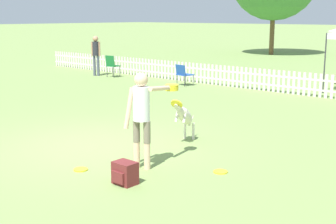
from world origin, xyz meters
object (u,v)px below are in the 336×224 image
Objects in this scene: leaping_dog at (184,116)px; frisbee_near_handler at (81,169)px; frisbee_near_dog at (220,172)px; backpack_on_grass at (125,173)px; folding_chair_green_right at (183,73)px; spectator_standing at (96,52)px; folding_chair_blue_left at (112,64)px; handler_person at (144,109)px.

leaping_dog is 2.57m from frisbee_near_handler.
frisbee_near_dog is (1.66, -1.03, -0.55)m from leaping_dog.
folding_chair_green_right is at bearing 124.99° from backpack_on_grass.
leaping_dog is 4.28× the size of frisbee_near_dog.
spectator_standing reaches higher than frisbee_near_handler.
frisbee_near_handler is at bearing 128.18° from folding_chair_blue_left.
folding_chair_blue_left reaches higher than frisbee_near_dog.
frisbee_near_handler is 12.70m from spectator_standing.
backpack_on_grass reaches higher than frisbee_near_handler.
handler_person is 1.20m from backpack_on_grass.
frisbee_near_dog is 0.14× the size of spectator_standing.
folding_chair_green_right is at bearing 158.25° from spectator_standing.
frisbee_near_dog is 0.26× the size of folding_chair_blue_left.
folding_chair_green_right is at bearing -66.89° from leaping_dog.
frisbee_near_dog is at bearing 131.12° from leaping_dog.
handler_person is 2.09× the size of folding_chair_green_right.
frisbee_near_dog is at bearing 124.18° from spectator_standing.
frisbee_near_handler is 0.66× the size of backpack_on_grass.
folding_chair_green_right reaches higher than frisbee_near_dog.
handler_person is 0.96× the size of spectator_standing.
leaping_dog is 4.28× the size of frisbee_near_handler.
folding_chair_blue_left is at bearing 161.24° from spectator_standing.
handler_person is 1.66m from frisbee_near_dog.
folding_chair_green_right is 4.70m from spectator_standing.
handler_person is at bearing 133.29° from folding_chair_blue_left.
leaping_dog is 1.30× the size of folding_chair_green_right.
spectator_standing is (-10.27, 7.46, 0.00)m from handler_person.
spectator_standing is at bearing 127.03° from handler_person.
backpack_on_grass is at bearing -83.15° from handler_person.
frisbee_near_handler is 1.00× the size of frisbee_near_dog.
folding_chair_blue_left is (-8.68, 8.38, 0.54)m from frisbee_near_handler.
folding_chair_blue_left is 0.54× the size of spectator_standing.
handler_person is 12.69m from spectator_standing.
frisbee_near_handler is 1.05m from backpack_on_grass.
folding_chair_blue_left is at bearing 139.39° from backpack_on_grass.
folding_chair_green_right is at bearing 119.89° from frisbee_near_handler.
leaping_dog reaches higher than frisbee_near_dog.
handler_person is at bearing -149.82° from frisbee_near_dog.
backpack_on_grass is 12.80m from folding_chair_blue_left.
folding_chair_blue_left reaches higher than backpack_on_grass.
leaping_dog is 11.33m from spectator_standing.
spectator_standing is at bearing -47.63° from leaping_dog.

